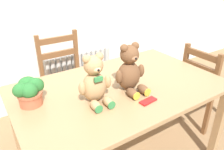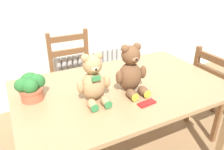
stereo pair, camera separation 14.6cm
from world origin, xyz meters
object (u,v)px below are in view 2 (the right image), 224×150
Objects in this scene: wooden_chair_behind at (75,80)px; teddy_bear_left at (94,81)px; teddy_bear_right at (131,71)px; wooden_chair_side at (217,90)px; potted_plant at (31,87)px; chocolate_bar at (147,103)px.

wooden_chair_behind is 0.99m from teddy_bear_left.
wooden_chair_side is at bearing -175.63° from teddy_bear_right.
teddy_bear_left is at bearing -27.97° from potted_plant.
potted_plant reaches higher than wooden_chair_side.
potted_plant reaches higher than chocolate_bar.
teddy_bear_right is at bearing -176.86° from teddy_bear_left.
wooden_chair_behind is at bearing 54.26° from potted_plant.
teddy_bear_right is 0.25m from chocolate_bar.
potted_plant is at bearing -15.60° from teddy_bear_right.
teddy_bear_right is (0.28, -0.00, 0.01)m from teddy_bear_left.
wooden_chair_side is 4.45× the size of potted_plant.
wooden_chair_behind is at bearing 97.87° from chocolate_bar.
wooden_chair_behind is at bearing -124.10° from wooden_chair_side.
teddy_bear_left is 1.65× the size of potted_plant.
teddy_bear_left is 2.66× the size of chocolate_bar.
wooden_chair_behind is 7.89× the size of chocolate_bar.
potted_plant is at bearing 148.47° from chocolate_bar.
teddy_bear_right reaches higher than potted_plant.
wooden_chair_side reaches higher than chocolate_bar.
potted_plant is (-0.65, 0.19, -0.05)m from teddy_bear_right.
wooden_chair_behind is 1.14m from chocolate_bar.
chocolate_bar is at bearing 91.68° from teddy_bear_right.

